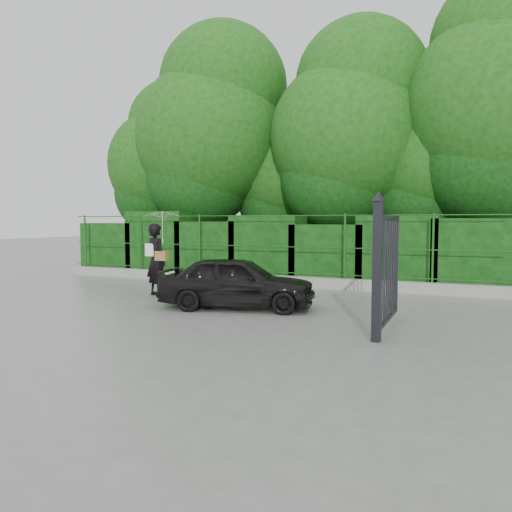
% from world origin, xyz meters
% --- Properties ---
extents(ground, '(80.00, 80.00, 0.00)m').
position_xyz_m(ground, '(0.00, 0.00, 0.00)').
color(ground, gray).
extents(kerb, '(14.00, 0.25, 0.30)m').
position_xyz_m(kerb, '(0.00, 4.50, 0.15)').
color(kerb, '#9E9E99').
rests_on(kerb, ground).
extents(fence, '(14.13, 0.06, 1.80)m').
position_xyz_m(fence, '(0.22, 4.50, 1.20)').
color(fence, '#1A5016').
rests_on(fence, kerb).
extents(hedge, '(14.20, 1.20, 2.22)m').
position_xyz_m(hedge, '(-0.00, 5.50, 0.99)').
color(hedge, black).
rests_on(hedge, ground).
extents(trees, '(17.10, 6.15, 8.08)m').
position_xyz_m(trees, '(1.14, 7.74, 4.62)').
color(trees, black).
rests_on(trees, ground).
extents(gate, '(0.22, 2.33, 2.36)m').
position_xyz_m(gate, '(4.60, -0.72, 1.19)').
color(gate, black).
rests_on(gate, ground).
extents(woman, '(1.01, 0.95, 2.17)m').
position_xyz_m(woman, '(-1.32, 1.51, 1.40)').
color(woman, black).
rests_on(woman, ground).
extents(car, '(3.59, 2.09, 1.15)m').
position_xyz_m(car, '(1.29, 0.61, 0.57)').
color(car, black).
rests_on(car, ground).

